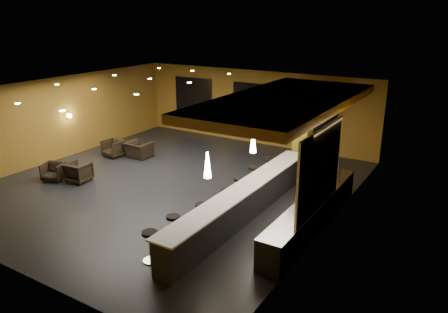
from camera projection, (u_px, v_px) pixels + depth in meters
The scene contains 35 objects.
floor at pixel (171, 186), 16.17m from camera, with size 12.00×13.00×0.10m, color black.
ceiling at pixel (167, 89), 15.04m from camera, with size 12.00×13.00×0.10m, color black.
wall_back at pixel (254, 107), 20.90m from camera, with size 12.00×0.10×3.50m, color olive.
wall_left at pixel (57, 119), 18.61m from camera, with size 0.10×13.00×3.50m, color olive.
wall_right at pixel (334, 169), 12.60m from camera, with size 0.10×13.00×3.50m, color olive.
wood_soffit at pixel (286, 101), 13.92m from camera, with size 3.60×8.00×0.28m, color #B17D33.
window_left at pixel (193, 101), 22.57m from camera, with size 2.20×0.06×2.40m, color black.
window_center at pixel (253, 108), 20.83m from camera, with size 2.20×0.06×2.40m, color black.
window_right at pixel (313, 116), 19.34m from camera, with size 2.20×0.06×2.40m, color black.
tile_backsplash at pixel (320, 171), 11.76m from camera, with size 0.06×3.20×2.40m, color white.
bar_counter at pixel (244, 203), 13.37m from camera, with size 0.60×8.00×1.00m, color black.
bar_top at pixel (245, 187), 13.21m from camera, with size 0.78×8.10×0.05m, color white.
prep_counter at pixel (312, 214), 12.81m from camera, with size 0.70×6.00×0.86m, color black.
prep_top at pixel (313, 200), 12.66m from camera, with size 0.72×6.00×0.03m, color silver.
wall_shelf_lower at pixel (311, 186), 11.79m from camera, with size 0.30×1.50×0.03m, color silver.
wall_shelf_upper at pixel (313, 170), 11.65m from camera, with size 0.30×1.50×0.03m, color silver.
column at pixel (303, 131), 16.70m from camera, with size 0.60×0.60×3.50m, color olive.
wall_sconce at pixel (69, 116), 18.91m from camera, with size 0.22×0.22×0.22m, color #FFE5B2.
pendant_0 at pixel (207, 165), 11.17m from camera, with size 0.20×0.20×0.70m, color white.
pendant_1 at pixel (253, 141), 13.20m from camera, with size 0.20×0.20×0.70m, color white.
pendant_2 at pixel (287, 124), 15.22m from camera, with size 0.20×0.20×0.70m, color white.
staff_a at pixel (313, 170), 14.99m from camera, with size 0.67×0.44×1.84m, color black.
staff_b at pixel (317, 171), 15.22m from camera, with size 0.76×0.59×1.57m, color black.
staff_c at pixel (331, 168), 15.17m from camera, with size 0.90×0.59×1.84m, color black.
armchair_a at pixel (54, 172), 16.47m from camera, with size 0.73×0.75×0.69m, color black.
armchair_b at pixel (79, 172), 16.34m from camera, with size 0.80×0.82×0.75m, color black.
armchair_c at pixel (114, 148), 19.21m from camera, with size 0.80×0.82×0.75m, color black.
armchair_d at pixel (139, 150), 19.10m from camera, with size 1.06×0.92×0.69m, color black.
bar_stool_0 at pixel (150, 242), 11.02m from camera, with size 0.43×0.43×0.84m.
bar_stool_1 at pixel (173, 225), 11.96m from camera, with size 0.40×0.40×0.80m.
bar_stool_2 at pixel (201, 212), 12.85m from camera, with size 0.37×0.37×0.74m.
bar_stool_3 at pixel (226, 198), 13.72m from camera, with size 0.40×0.40×0.78m.
bar_stool_4 at pixel (239, 186), 14.65m from camera, with size 0.41×0.41×0.81m.
bar_stool_5 at pixel (253, 174), 15.63m from camera, with size 0.43×0.43×0.84m.
bar_stool_6 at pixel (269, 166), 16.60m from camera, with size 0.40×0.40×0.80m.
Camera 1 is at (9.53, -11.76, 6.06)m, focal length 35.00 mm.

